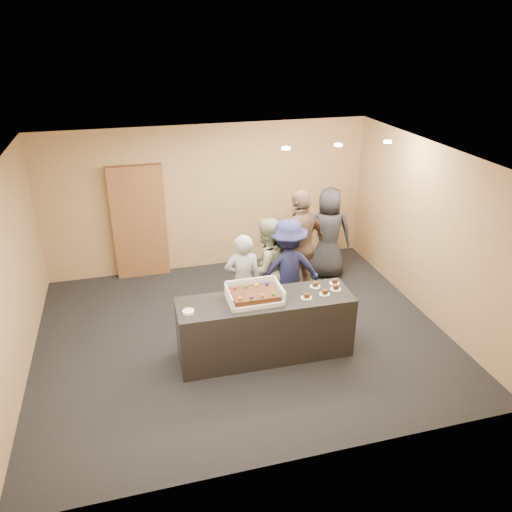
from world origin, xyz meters
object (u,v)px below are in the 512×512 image
serving_counter (265,327)px  person_sage_man (266,268)px  cake_box (254,297)px  storage_cabinet (139,222)px  person_brown_extra (301,246)px  person_dark_suit (328,233)px  plate_stack (188,312)px  person_navy_man (287,270)px  person_server_grey (243,282)px  sheet_cake (255,294)px

serving_counter → person_sage_man: person_sage_man is taller
cake_box → storage_cabinet: bearing=114.4°
cake_box → person_brown_extra: (1.15, 1.37, 0.02)m
serving_counter → person_dark_suit: (1.78, 2.07, 0.39)m
cake_box → person_sage_man: bearing=65.9°
plate_stack → person_navy_man: 1.95m
person_server_grey → person_dark_suit: size_ratio=0.90×
person_navy_man → person_dark_suit: person_dark_suit is taller
sheet_cake → person_dark_suit: person_dark_suit is taller
serving_counter → person_brown_extra: person_brown_extra is taller
cake_box → sheet_cake: (-0.00, -0.03, 0.05)m
person_server_grey → person_navy_man: 0.73m
cake_box → serving_counter: bearing=-10.2°
cake_box → sheet_cake: size_ratio=1.17×
person_server_grey → person_sage_man: (0.42, 0.23, 0.06)m
serving_counter → person_navy_man: bearing=56.9°
storage_cabinet → person_sage_man: bearing=-47.1°
person_server_grey → person_navy_man: bearing=-165.2°
serving_counter → storage_cabinet: bearing=117.6°
sheet_cake → person_brown_extra: 1.81m
person_brown_extra → storage_cabinet: bearing=-64.2°
person_navy_man → person_dark_suit: (1.17, 1.17, 0.02)m
storage_cabinet → cake_box: size_ratio=2.87×
person_brown_extra → person_dark_suit: 1.04m
serving_counter → storage_cabinet: size_ratio=1.16×
serving_counter → person_sage_man: 1.16m
plate_stack → serving_counter: bearing=4.7°
serving_counter → sheet_cake: sheet_cake is taller
person_brown_extra → cake_box: bearing=18.3°
plate_stack → person_dark_suit: 3.57m
storage_cabinet → cake_box: (1.34, -2.97, -0.09)m
serving_counter → person_navy_man: size_ratio=1.46×
cake_box → person_brown_extra: size_ratio=0.38×
sheet_cake → plate_stack: size_ratio=4.06×
person_server_grey → storage_cabinet: bearing=-49.6°
sheet_cake → person_server_grey: (0.04, 0.82, -0.24)m
person_navy_man → person_dark_suit: 1.65m
serving_counter → person_dark_suit: bearing=50.4°
sheet_cake → person_server_grey: 0.85m
plate_stack → person_sage_man: (1.36, 1.14, -0.10)m
serving_counter → person_server_grey: 0.88m
sheet_cake → person_brown_extra: size_ratio=0.32×
person_sage_man → person_brown_extra: person_brown_extra is taller
person_sage_man → person_dark_suit: person_dark_suit is taller
sheet_cake → person_navy_man: bearing=49.9°
plate_stack → person_sage_man: person_sage_man is taller
serving_counter → plate_stack: plate_stack is taller
sheet_cake → person_dark_suit: (1.93, 2.07, -0.16)m
person_server_grey → plate_stack: bearing=51.6°
plate_stack → person_dark_suit: person_dark_suit is taller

